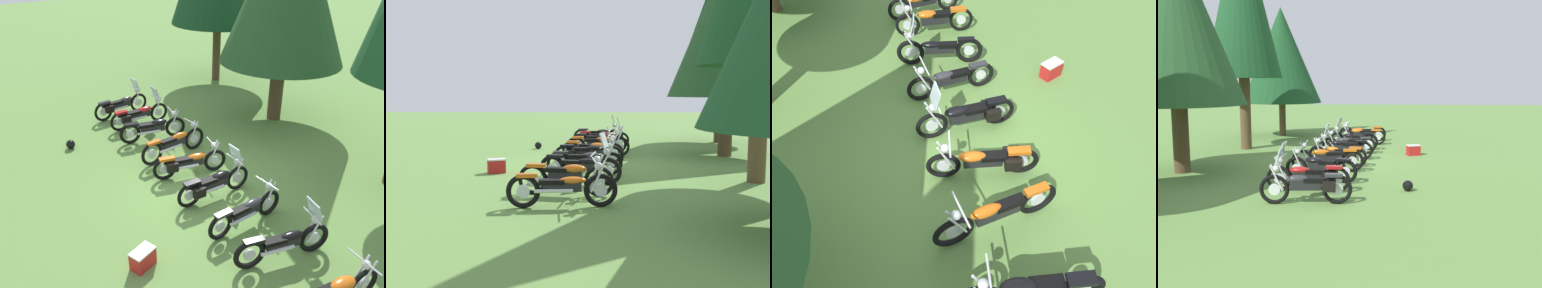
{
  "view_description": "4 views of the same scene",
  "coord_description": "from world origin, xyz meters",
  "views": [
    {
      "loc": [
        7.29,
        -5.41,
        6.12
      ],
      "look_at": [
        -1.11,
        0.38,
        0.76
      ],
      "focal_mm": 36.59,
      "sensor_mm": 36.0,
      "label": 1
    },
    {
      "loc": [
        15.49,
        0.16,
        2.43
      ],
      "look_at": [
        -0.09,
        -0.41,
        0.69
      ],
      "focal_mm": 44.12,
      "sensor_mm": 36.0,
      "label": 2
    },
    {
      "loc": [
        -4.89,
        1.9,
        5.96
      ],
      "look_at": [
        -0.61,
        0.4,
        0.9
      ],
      "focal_mm": 34.24,
      "sensor_mm": 36.0,
      "label": 3
    },
    {
      "loc": [
        -16.44,
        -1.59,
        3.02
      ],
      "look_at": [
        -0.56,
        -0.38,
        0.75
      ],
      "focal_mm": 42.06,
      "sensor_mm": 36.0,
      "label": 4
    }
  ],
  "objects": [
    {
      "name": "ground_plane",
      "position": [
        0.0,
        0.0,
        0.0
      ],
      "size": [
        80.0,
        80.0,
        0.0
      ],
      "primitive_type": "plane",
      "color": "#608C42"
    },
    {
      "name": "motorcycle_0",
      "position": [
        -5.82,
        0.28,
        0.47
      ],
      "size": [
        0.7,
        2.28,
        1.38
      ],
      "rotation": [
        0.0,
        0.0,
        1.65
      ],
      "color": "black",
      "rests_on": "ground_plane"
    },
    {
      "name": "motorcycle_1",
      "position": [
        -4.61,
        0.43,
        0.47
      ],
      "size": [
        0.68,
        2.31,
        1.37
      ],
      "rotation": [
        0.0,
        0.0,
        1.56
      ],
      "color": "black",
      "rests_on": "ground_plane"
    },
    {
      "name": "motorcycle_2",
      "position": [
        -3.32,
        0.31,
        0.46
      ],
      "size": [
        0.86,
        2.27,
        1.01
      ],
      "rotation": [
        0.0,
        0.0,
        1.33
      ],
      "color": "black",
      "rests_on": "ground_plane"
    },
    {
      "name": "motorcycle_3",
      "position": [
        -1.93,
        0.28,
        0.47
      ],
      "size": [
        0.72,
        2.4,
        1.03
      ],
      "rotation": [
        0.0,
        0.0,
        1.64
      ],
      "color": "black",
      "rests_on": "ground_plane"
    },
    {
      "name": "motorcycle_4",
      "position": [
        -0.75,
        0.02,
        0.43
      ],
      "size": [
        0.89,
        2.18,
        1.0
      ],
      "rotation": [
        0.0,
        0.0,
        1.31
      ],
      "color": "black",
      "rests_on": "ground_plane"
    },
    {
      "name": "motorcycle_5",
      "position": [
        0.55,
        -0.08,
        0.47
      ],
      "size": [
        0.7,
        2.25,
        1.36
      ],
      "rotation": [
        0.0,
        0.0,
        1.53
      ],
      "color": "black",
      "rests_on": "ground_plane"
    },
    {
      "name": "motorcycle_6",
      "position": [
        1.9,
        -0.13,
        0.43
      ],
      "size": [
        0.75,
        2.23,
        0.99
      ],
      "rotation": [
        0.0,
        0.0,
        1.59
      ],
      "color": "black",
      "rests_on": "ground_plane"
    },
    {
      "name": "motorcycle_7",
      "position": [
        3.19,
        -0.22,
        0.45
      ],
      "size": [
        0.84,
        2.23,
        1.37
      ],
      "rotation": [
        0.0,
        0.0,
        1.3
      ],
      "color": "black",
      "rests_on": "ground_plane"
    },
    {
      "name": "motorcycle_8",
      "position": [
        4.67,
        -0.51,
        0.47
      ],
      "size": [
        0.76,
        2.28,
        1.01
      ],
      "rotation": [
        0.0,
        0.0,
        1.44
      ],
      "color": "black",
      "rests_on": "ground_plane"
    },
    {
      "name": "motorcycle_9",
      "position": [
        5.82,
        -0.51,
        0.43
      ],
      "size": [
        0.77,
        2.34,
        1.01
      ],
      "rotation": [
        0.0,
        0.0,
        1.67
      ],
      "color": "black",
      "rests_on": "ground_plane"
    },
    {
      "name": "pine_tree_0",
      "position": [
        -7.3,
        6.05,
        5.81
      ],
      "size": [
        4.23,
        4.23,
        8.93
      ],
      "color": "#4C3823",
      "rests_on": "ground_plane"
    },
    {
      "name": "pine_tree_1",
      "position": [
        -2.33,
        5.04,
        4.96
      ],
      "size": [
        4.36,
        4.36,
        7.73
      ],
      "color": "#4C3823",
      "rests_on": "ground_plane"
    },
    {
      "name": "picnic_cooler",
      "position": [
        1.67,
        -2.79,
        0.21
      ],
      "size": [
        0.48,
        0.6,
        0.43
      ],
      "color": "red",
      "rests_on": "ground_plane"
    },
    {
      "name": "dropped_helmet",
      "position": [
        -4.32,
        -2.26,
        0.15
      ],
      "size": [
        0.3,
        0.3,
        0.3
      ],
      "primitive_type": "sphere",
      "color": "black",
      "rests_on": "ground_plane"
    }
  ]
}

